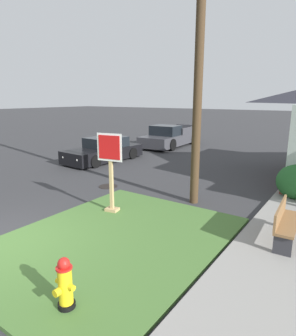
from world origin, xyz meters
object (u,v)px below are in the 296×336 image
fire_hydrant (65,284)px  parked_sedan_black (104,151)px  pickup_truck_charcoal (170,137)px  manhole_cover (108,186)px  utility_pole (200,41)px  stop_sign (111,173)px  street_bench (285,221)px

fire_hydrant → parked_sedan_black: (-7.38, 8.79, 0.06)m
parked_sedan_black → pickup_truck_charcoal: bearing=86.4°
manhole_cover → pickup_truck_charcoal: pickup_truck_charcoal is taller
pickup_truck_charcoal → utility_pole: bearing=-55.5°
stop_sign → parked_sedan_black: bearing=134.6°
parked_sedan_black → street_bench: parked_sedan_black is taller
stop_sign → street_bench: 4.58m
fire_hydrant → pickup_truck_charcoal: size_ratio=0.16×
stop_sign → manhole_cover: (-1.90, 1.93, -1.20)m
fire_hydrant → stop_sign: 4.13m
stop_sign → street_bench: size_ratio=1.41×
fire_hydrant → utility_pole: 7.19m
fire_hydrant → pickup_truck_charcoal: bearing=115.0°
stop_sign → manhole_cover: size_ratio=3.23×
parked_sedan_black → street_bench: bearing=-25.0°
fire_hydrant → utility_pole: (-0.59, 5.68, 4.38)m
fire_hydrant → street_bench: (2.34, 4.26, 0.11)m
street_bench → parked_sedan_black: bearing=155.0°
parked_sedan_black → utility_pole: size_ratio=0.48×
fire_hydrant → manhole_cover: fire_hydrant is taller
parked_sedan_black → pickup_truck_charcoal: size_ratio=0.81×
manhole_cover → utility_pole: utility_pole is taller
pickup_truck_charcoal → street_bench: 14.21m
stop_sign → utility_pole: utility_pole is taller
fire_hydrant → parked_sedan_black: 11.48m
fire_hydrant → street_bench: bearing=61.2°
manhole_cover → utility_pole: size_ratio=0.08×
stop_sign → manhole_cover: 2.96m
manhole_cover → parked_sedan_black: 4.81m
fire_hydrant → stop_sign: (-2.12, 3.46, 0.72)m
manhole_cover → parked_sedan_black: parked_sedan_black is taller
utility_pole → fire_hydrant: bearing=-84.0°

